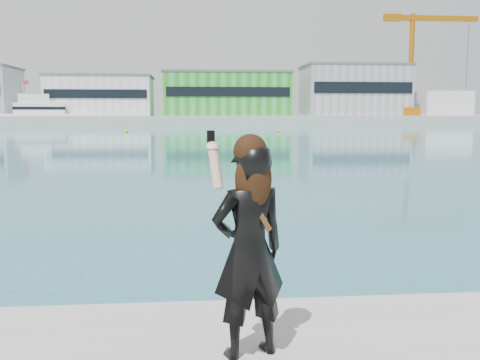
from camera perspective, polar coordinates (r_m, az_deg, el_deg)
The scene contains 12 objects.
far_quay at distance 133.96m, azimuth -4.97°, elevation 6.43°, with size 320.00×40.00×2.00m, color #9E9E99.
warehouse_white at distance 133.69m, azimuth -14.58°, elevation 8.70°, with size 24.48×15.35×9.50m.
warehouse_green at distance 132.31m, azimuth -1.49°, elevation 9.16°, with size 30.60×16.36×10.50m.
warehouse_grey_right at distance 138.21m, azimuth 12.05°, elevation 9.33°, with size 25.50×15.35×12.50m.
ancillary_shed at distance 144.34m, azimuth 20.70°, elevation 7.64°, with size 12.00×10.00×6.00m, color silver.
dock_crane at distance 137.60m, azimuth 18.26°, elevation 11.98°, with size 23.00×4.00×24.00m.
flagpole_left at distance 130.41m, azimuth -22.06°, elevation 8.35°, with size 1.28×0.16×8.00m.
flagpole_right at distance 127.09m, azimuth 5.16°, elevation 8.89°, with size 1.28×0.16×8.00m.
motor_yacht at distance 125.56m, azimuth -20.35°, elevation 6.64°, with size 19.63×9.69×8.83m.
buoy_near at distance 74.82m, azimuth 4.10°, elevation 5.13°, with size 0.50×0.50×0.50m, color yellow.
buoy_extra at distance 74.16m, azimuth -12.00°, elevation 4.98°, with size 0.50×0.50×0.50m, color yellow.
woman at distance 3.91m, azimuth 0.95°, elevation -6.88°, with size 0.67×0.55×1.66m.
Camera 1 is at (-0.78, -3.95, 2.59)m, focal length 40.00 mm.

